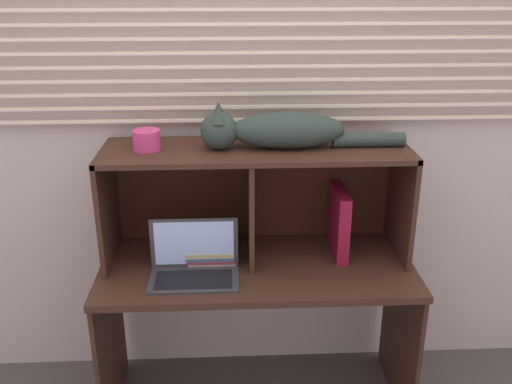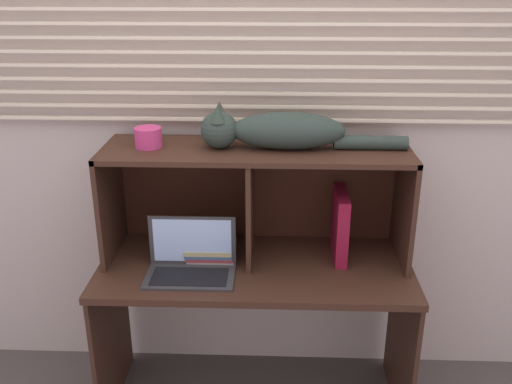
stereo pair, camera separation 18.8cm
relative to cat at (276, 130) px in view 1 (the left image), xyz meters
name	(u,v)px [view 1 (the left image)]	position (x,y,z in m)	size (l,w,h in m)	color
back_panel_with_blinds	(253,118)	(-0.08, 0.24, -0.01)	(4.40, 0.08, 2.50)	beige
desk	(257,293)	(-0.08, -0.09, -0.70)	(1.32, 0.58, 0.71)	#3A2217
hutch_shelf_unit	(255,180)	(-0.08, 0.03, -0.23)	(1.26, 0.38, 0.48)	#3A2217
cat	(276,130)	(0.00, 0.00, 0.00)	(0.83, 0.16, 0.18)	#2C3A31
laptop	(194,265)	(-0.34, -0.18, -0.51)	(0.36, 0.21, 0.23)	#333333
binder_upright	(339,222)	(0.28, 0.00, -0.41)	(0.05, 0.25, 0.29)	maroon
book_stack	(211,248)	(-0.27, 0.01, -0.53)	(0.21, 0.26, 0.07)	gray
small_basket	(147,140)	(-0.52, 0.00, -0.03)	(0.11, 0.11, 0.08)	#CA3A74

